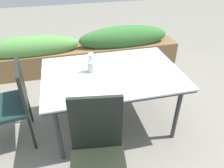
# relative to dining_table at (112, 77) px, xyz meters

# --- Properties ---
(ground_plane) EXTENTS (12.00, 12.00, 0.00)m
(ground_plane) POSITION_rel_dining_table_xyz_m (-0.08, 0.07, -0.66)
(ground_plane) COLOR gray
(dining_table) EXTENTS (1.43, 0.98, 0.71)m
(dining_table) POSITION_rel_dining_table_xyz_m (0.00, 0.00, 0.00)
(dining_table) COLOR #B2C6C1
(dining_table) RESTS_ON ground
(chair_near_left) EXTENTS (0.47, 0.47, 0.96)m
(chair_near_left) POSITION_rel_dining_table_xyz_m (-0.31, -0.83, -0.12)
(chair_near_left) COLOR black
(chair_near_left) RESTS_ON ground
(chair_end_left) EXTENTS (0.55, 0.55, 0.89)m
(chair_end_left) POSITION_rel_dining_table_xyz_m (-1.05, 0.01, -0.14)
(chair_end_left) COLOR #152C2B
(chair_end_left) RESTS_ON ground
(flower_vase) EXTENTS (0.07, 0.07, 0.22)m
(flower_vase) POSITION_rel_dining_table_xyz_m (-0.21, 0.07, 0.13)
(flower_vase) COLOR silver
(flower_vase) RESTS_ON dining_table
(planter_box) EXTENTS (3.36, 0.39, 0.70)m
(planter_box) POSITION_rel_dining_table_xyz_m (-0.19, 1.42, -0.33)
(planter_box) COLOR brown
(planter_box) RESTS_ON ground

